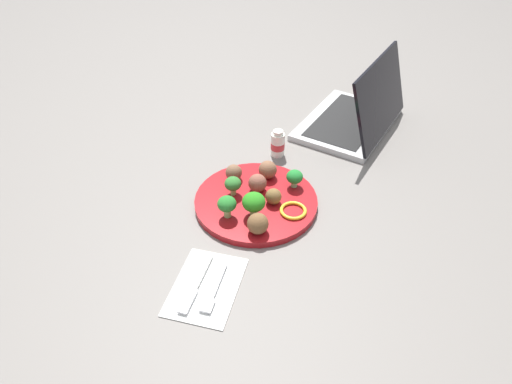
{
  "coord_description": "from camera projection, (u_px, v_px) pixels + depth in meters",
  "views": [
    {
      "loc": [
        0.75,
        0.26,
        0.68
      ],
      "look_at": [
        0.0,
        0.0,
        0.04
      ],
      "focal_mm": 31.98,
      "sensor_mm": 36.0,
      "label": 1
    }
  ],
  "objects": [
    {
      "name": "yogurt_bottle",
      "position": [
        278.0,
        144.0,
        1.18
      ],
      "size": [
        0.04,
        0.04,
        0.07
      ],
      "color": "white",
      "rests_on": "ground_plane"
    },
    {
      "name": "knife",
      "position": [
        195.0,
        285.0,
        0.85
      ],
      "size": [
        0.15,
        0.02,
        0.01
      ],
      "color": "white",
      "rests_on": "napkin"
    },
    {
      "name": "meatball_mid_left",
      "position": [
        267.0,
        169.0,
        1.08
      ],
      "size": [
        0.04,
        0.04,
        0.04
      ],
      "primitive_type": "sphere",
      "color": "brown",
      "rests_on": "plate"
    },
    {
      "name": "broccoli_floret_near_rim",
      "position": [
        254.0,
        202.0,
        0.97
      ],
      "size": [
        0.05,
        0.05,
        0.06
      ],
      "color": "#A2CC6C",
      "rests_on": "plate"
    },
    {
      "name": "meatball_far_rim",
      "position": [
        258.0,
        224.0,
        0.94
      ],
      "size": [
        0.05,
        0.05,
        0.05
      ],
      "primitive_type": "sphere",
      "color": "brown",
      "rests_on": "plate"
    },
    {
      "name": "laptop",
      "position": [
        357.0,
        116.0,
        1.28
      ],
      "size": [
        0.36,
        0.29,
        0.21
      ],
      "color": "#B7B7B7",
      "rests_on": "ground_plane"
    },
    {
      "name": "meatball_mid_right",
      "position": [
        234.0,
        172.0,
        1.08
      ],
      "size": [
        0.04,
        0.04,
        0.04
      ],
      "primitive_type": "sphere",
      "color": "brown",
      "rests_on": "plate"
    },
    {
      "name": "broccoli_floret_front_left",
      "position": [
        295.0,
        177.0,
        1.05
      ],
      "size": [
        0.04,
        0.04,
        0.04
      ],
      "color": "#8FCB81",
      "rests_on": "plate"
    },
    {
      "name": "meatball_front_left",
      "position": [
        258.0,
        183.0,
        1.05
      ],
      "size": [
        0.04,
        0.04,
        0.04
      ],
      "primitive_type": "sphere",
      "color": "brown",
      "rests_on": "plate"
    },
    {
      "name": "broccoli_floret_back_right",
      "position": [
        227.0,
        205.0,
        0.97
      ],
      "size": [
        0.04,
        0.04,
        0.05
      ],
      "color": "#A3CF77",
      "rests_on": "plate"
    },
    {
      "name": "napkin",
      "position": [
        206.0,
        286.0,
        0.86
      ],
      "size": [
        0.18,
        0.13,
        0.01
      ],
      "primitive_type": "cube",
      "rotation": [
        0.0,
        0.0,
        0.08
      ],
      "color": "white",
      "rests_on": "ground_plane"
    },
    {
      "name": "ground_plane",
      "position": [
        256.0,
        204.0,
        1.04
      ],
      "size": [
        4.0,
        4.0,
        0.0
      ],
      "primitive_type": "plane",
      "color": "slate"
    },
    {
      "name": "broccoli_floret_front_right",
      "position": [
        233.0,
        184.0,
        1.03
      ],
      "size": [
        0.04,
        0.04,
        0.05
      ],
      "color": "#ABBC6C",
      "rests_on": "plate"
    },
    {
      "name": "plate",
      "position": [
        256.0,
        201.0,
        1.04
      ],
      "size": [
        0.28,
        0.28,
        0.02
      ],
      "primitive_type": "cylinder",
      "color": "maroon",
      "rests_on": "ground_plane"
    },
    {
      "name": "meatball_center",
      "position": [
        274.0,
        195.0,
        1.02
      ],
      "size": [
        0.04,
        0.04,
        0.04
      ],
      "primitive_type": "sphere",
      "color": "brown",
      "rests_on": "plate"
    },
    {
      "name": "pepper_ring_mid_right",
      "position": [
        293.0,
        211.0,
        1.0
      ],
      "size": [
        0.08,
        0.08,
        0.01
      ],
      "primitive_type": "torus",
      "rotation": [
        0.0,
        0.0,
        2.27
      ],
      "color": "yellow",
      "rests_on": "plate"
    },
    {
      "name": "fork",
      "position": [
        214.0,
        289.0,
        0.85
      ],
      "size": [
        0.12,
        0.03,
        0.01
      ],
      "color": "silver",
      "rests_on": "napkin"
    }
  ]
}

